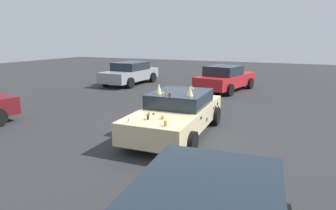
# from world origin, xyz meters

# --- Properties ---
(ground_plane) EXTENTS (60.00, 60.00, 0.00)m
(ground_plane) POSITION_xyz_m (0.00, 0.00, 0.00)
(ground_plane) COLOR #2D2D30
(art_car_decorated) EXTENTS (4.61, 2.20, 1.60)m
(art_car_decorated) POSITION_xyz_m (0.06, 0.00, 0.67)
(art_car_decorated) COLOR beige
(art_car_decorated) RESTS_ON ground
(parked_sedan_behind_left) EXTENTS (4.58, 2.18, 1.45)m
(parked_sedan_behind_left) POSITION_xyz_m (8.11, 6.70, 0.74)
(parked_sedan_behind_left) COLOR gray
(parked_sedan_behind_left) RESTS_ON ground
(parked_sedan_far_right) EXTENTS (4.79, 2.77, 1.45)m
(parked_sedan_far_right) POSITION_xyz_m (8.24, 0.40, 0.72)
(parked_sedan_far_right) COLOR red
(parked_sedan_far_right) RESTS_ON ground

